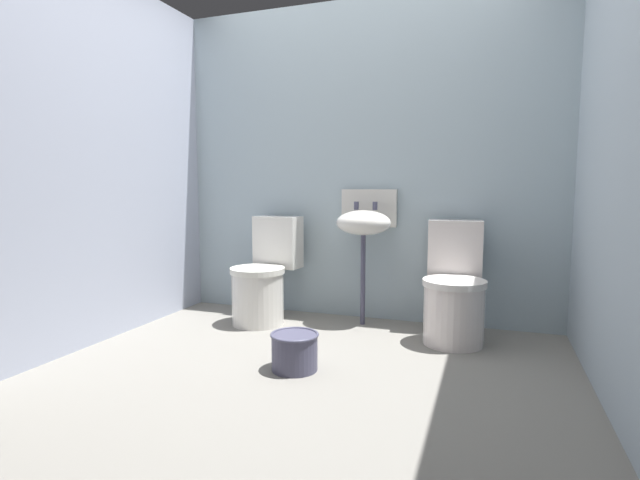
% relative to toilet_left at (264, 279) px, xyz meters
% --- Properties ---
extents(ground_plane, '(3.29, 2.94, 0.08)m').
position_rel_toilet_left_xyz_m(ground_plane, '(0.66, -0.92, -0.36)').
color(ground_plane, slate).
extents(wall_back, '(3.29, 0.10, 2.39)m').
position_rel_toilet_left_xyz_m(wall_back, '(0.66, 0.40, 0.87)').
color(wall_back, '#9FB2BC').
rests_on(wall_back, ground).
extents(wall_left, '(0.10, 2.74, 2.39)m').
position_rel_toilet_left_xyz_m(wall_left, '(-0.84, -0.82, 0.87)').
color(wall_left, '#A4ABC0').
rests_on(wall_left, ground).
extents(wall_right, '(0.10, 2.74, 2.39)m').
position_rel_toilet_left_xyz_m(wall_right, '(2.15, -0.82, 0.87)').
color(wall_right, '#9BABB8').
rests_on(wall_right, ground).
extents(toilet_left, '(0.44, 0.63, 0.78)m').
position_rel_toilet_left_xyz_m(toilet_left, '(0.00, 0.00, 0.00)').
color(toilet_left, silver).
rests_on(toilet_left, ground).
extents(toilet_right, '(0.43, 0.62, 0.78)m').
position_rel_toilet_left_xyz_m(toilet_right, '(1.38, -0.00, 0.00)').
color(toilet_right, silver).
rests_on(toilet_right, ground).
extents(sink, '(0.42, 0.35, 0.99)m').
position_rel_toilet_left_xyz_m(sink, '(0.72, 0.19, 0.43)').
color(sink, '#45445B').
rests_on(sink, ground).
extents(bucket, '(0.27, 0.27, 0.21)m').
position_rel_toilet_left_xyz_m(bucket, '(0.60, -0.84, -0.21)').
color(bucket, '#45445B').
rests_on(bucket, ground).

